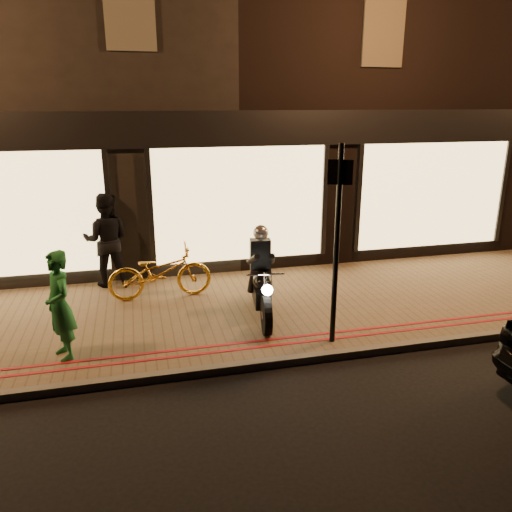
{
  "coord_description": "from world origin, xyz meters",
  "views": [
    {
      "loc": [
        -2.14,
        -6.11,
        3.65
      ],
      "look_at": [
        -0.17,
        1.91,
        1.1
      ],
      "focal_mm": 35.0,
      "sensor_mm": 36.0,
      "label": 1
    }
  ],
  "objects_px": {
    "motorcycle": "(261,283)",
    "person_green": "(60,306)",
    "bicycle_gold": "(160,272)",
    "sign_post": "(337,236)"
  },
  "relations": [
    {
      "from": "motorcycle",
      "to": "person_green",
      "type": "distance_m",
      "value": 3.2
    },
    {
      "from": "motorcycle",
      "to": "person_green",
      "type": "bearing_deg",
      "value": -159.61
    },
    {
      "from": "motorcycle",
      "to": "sign_post",
      "type": "bearing_deg",
      "value": -46.77
    },
    {
      "from": "sign_post",
      "to": "motorcycle",
      "type": "bearing_deg",
      "value": 125.53
    },
    {
      "from": "motorcycle",
      "to": "bicycle_gold",
      "type": "relative_size",
      "value": 1.02
    },
    {
      "from": "bicycle_gold",
      "to": "sign_post",
      "type": "bearing_deg",
      "value": -136.49
    },
    {
      "from": "person_green",
      "to": "motorcycle",
      "type": "bearing_deg",
      "value": 77.55
    },
    {
      "from": "sign_post",
      "to": "bicycle_gold",
      "type": "xyz_separation_m",
      "value": [
        -2.45,
        2.47,
        -1.18
      ]
    },
    {
      "from": "sign_post",
      "to": "person_green",
      "type": "bearing_deg",
      "value": 173.32
    },
    {
      "from": "sign_post",
      "to": "person_green",
      "type": "distance_m",
      "value": 4.07
    }
  ]
}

